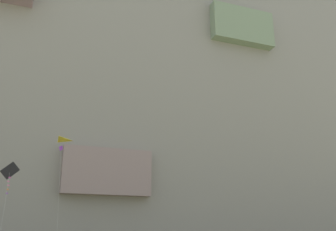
{
  "coord_description": "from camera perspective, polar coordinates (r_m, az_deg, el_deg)",
  "views": [
    {
      "loc": [
        -11.72,
        -2.77,
        3.01
      ],
      "look_at": [
        -0.51,
        27.38,
        13.36
      ],
      "focal_mm": 40.63,
      "sensor_mm": 36.0,
      "label": 1
    }
  ],
  "objects": [
    {
      "name": "kite_diamond_far_right",
      "position": [
        40.26,
        -22.68,
        -8.02
      ],
      "size": [
        1.84,
        4.26,
        10.1
      ],
      "color": "black",
      "rests_on": "ground"
    },
    {
      "name": "kite_delta_upper_left",
      "position": [
        42.02,
        -16.28,
        -4.87
      ],
      "size": [
        2.0,
        3.13,
        12.28
      ],
      "color": "yellow",
      "rests_on": "ground"
    },
    {
      "name": "cliff_face",
      "position": [
        80.34,
        -9.73,
        10.52
      ],
      "size": [
        180.0,
        23.87,
        81.73
      ],
      "color": "gray",
      "rests_on": "ground"
    }
  ]
}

